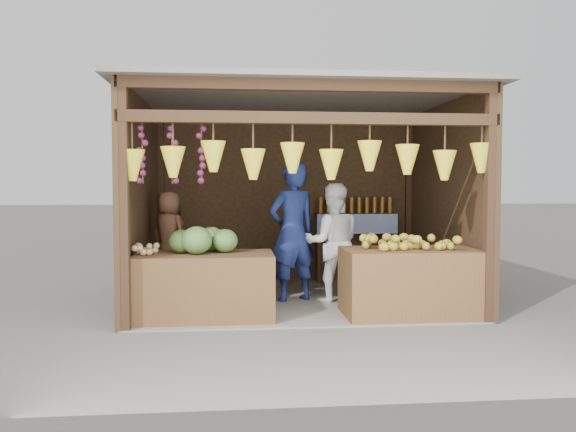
% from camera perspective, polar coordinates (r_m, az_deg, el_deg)
% --- Properties ---
extents(ground, '(80.00, 80.00, 0.00)m').
position_cam_1_polar(ground, '(7.46, 0.95, -8.51)').
color(ground, '#514F49').
rests_on(ground, ground).
extents(stall_structure, '(4.30, 3.30, 2.66)m').
position_cam_1_polar(stall_structure, '(7.26, 0.73, 4.40)').
color(stall_structure, slate).
rests_on(stall_structure, ground).
extents(back_shelf, '(1.25, 0.32, 1.32)m').
position_cam_1_polar(back_shelf, '(8.77, 6.87, -1.05)').
color(back_shelf, '#382314').
rests_on(back_shelf, ground).
extents(counter_left, '(1.54, 0.85, 0.74)m').
position_cam_1_polar(counter_left, '(6.42, -8.48, -7.07)').
color(counter_left, '#523A1B').
rests_on(counter_left, ground).
extents(counter_right, '(1.52, 0.85, 0.78)m').
position_cam_1_polar(counter_right, '(6.62, 12.26, -6.63)').
color(counter_right, '#53371B').
rests_on(counter_right, ground).
extents(stool, '(0.31, 0.31, 0.29)m').
position_cam_1_polar(stool, '(7.59, -11.96, -7.25)').
color(stool, black).
rests_on(stool, ground).
extents(man_standing, '(0.77, 0.65, 1.80)m').
position_cam_1_polar(man_standing, '(7.21, 0.46, -1.68)').
color(man_standing, navy).
rests_on(man_standing, ground).
extents(woman_standing, '(0.78, 0.62, 1.53)m').
position_cam_1_polar(woman_standing, '(7.24, 4.56, -2.73)').
color(woman_standing, white).
rests_on(woman_standing, ground).
extents(vendor_seated, '(0.66, 0.63, 1.15)m').
position_cam_1_polar(vendor_seated, '(7.50, -12.02, -1.83)').
color(vendor_seated, brown).
rests_on(vendor_seated, stool).
extents(melon_pile, '(1.00, 0.50, 0.32)m').
position_cam_1_polar(melon_pile, '(6.40, -8.62, -2.31)').
color(melon_pile, '#235015').
rests_on(melon_pile, counter_left).
extents(tanfruit_pile, '(0.34, 0.40, 0.13)m').
position_cam_1_polar(tanfruit_pile, '(6.40, -14.25, -3.22)').
color(tanfruit_pile, '#A07D4A').
rests_on(tanfruit_pile, counter_left).
extents(mango_pile, '(1.40, 0.64, 0.22)m').
position_cam_1_polar(mango_pile, '(6.56, 12.42, -2.33)').
color(mango_pile, '#C3771A').
rests_on(mango_pile, counter_right).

